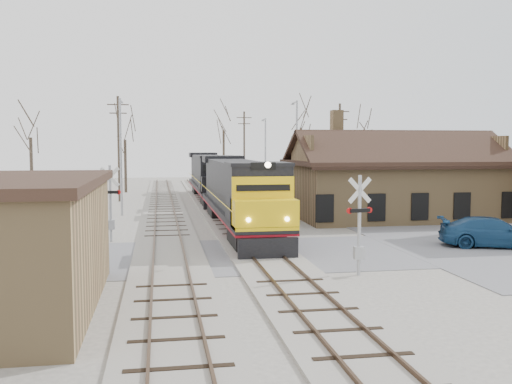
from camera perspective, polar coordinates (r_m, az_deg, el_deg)
ground at (r=27.95m, az=0.63°, el=-6.27°), size 140.00×140.00×0.00m
road at (r=27.94m, az=0.63°, el=-6.24°), size 60.00×9.00×0.03m
track_main at (r=42.61m, az=-2.97°, el=-2.41°), size 3.40×90.00×0.24m
track_siding at (r=42.33m, az=-9.04°, el=-2.51°), size 3.40×90.00×0.24m
depot at (r=42.60m, az=13.73°, el=0.62°), size 15.20×9.31×7.90m
locomotive_lead at (r=35.47m, az=-1.68°, el=-0.08°), size 3.04×20.35×4.52m
locomotive_trailing at (r=55.92m, az=-4.61°, el=1.63°), size 3.04×20.35×4.28m
crossbuck_near at (r=23.65m, az=10.28°, el=-3.62°), size 1.16×0.33×4.11m
crossbuck_far at (r=32.37m, az=-14.35°, el=-1.39°), size 1.19×0.38×4.23m
parked_car at (r=32.30m, az=22.60°, el=-3.74°), size 5.83×3.80×1.57m
streetlight_a at (r=44.43m, az=-13.36°, el=4.10°), size 0.25×2.04×8.87m
streetlight_b at (r=52.13m, az=4.05°, el=4.55°), size 0.25×2.04×9.37m
streetlight_c at (r=65.55m, az=0.92°, el=4.16°), size 0.25×2.04×8.44m
utility_pole_a at (r=55.73m, az=-13.57°, el=4.43°), size 2.00×0.24×9.97m
utility_pole_b at (r=75.67m, az=-1.19°, el=4.51°), size 2.00×0.24×9.81m
utility_pole_c at (r=58.61m, az=8.34°, el=4.30°), size 2.00×0.24×9.56m
tree_a at (r=59.32m, az=-21.65°, el=6.05°), size 4.07×4.07×9.97m
tree_b at (r=66.42m, az=-12.98°, el=5.96°), size 3.99×3.99×9.78m
tree_c at (r=77.96m, az=-3.26°, el=7.08°), size 4.94×4.94×12.11m
tree_d at (r=70.87m, az=4.52°, el=7.43°), size 5.02×5.02×12.30m
tree_e at (r=67.82m, az=10.91°, el=6.23°), size 4.17×4.17×10.23m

